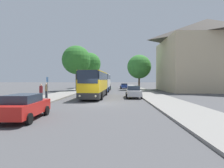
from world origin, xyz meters
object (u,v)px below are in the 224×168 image
at_px(bus_middle, 103,82).
at_px(parked_car_left_curb, 24,106).
at_px(pedestrian_waiting_near, 46,91).
at_px(bus_rear, 106,82).
at_px(tree_right_near, 139,67).
at_px(tree_left_far, 76,60).
at_px(bus_front, 95,84).
at_px(bus_stop_sign, 47,85).
at_px(parked_car_right_near, 133,92).
at_px(parked_car_right_far, 124,86).
at_px(tree_left_near, 90,64).
at_px(pedestrian_waiting_far, 41,92).

relative_size(bus_middle, parked_car_left_curb, 2.85).
bearing_deg(parked_car_left_curb, pedestrian_waiting_near, 103.95).
xyz_separation_m(bus_middle, bus_rear, (-0.31, 15.89, -0.10)).
xyz_separation_m(parked_car_left_curb, tree_right_near, (10.91, 31.16, 4.68)).
bearing_deg(tree_left_far, bus_middle, -9.72).
relative_size(bus_front, bus_stop_sign, 4.08).
distance_m(parked_car_right_near, tree_right_near, 19.04).
bearing_deg(pedestrian_waiting_near, bus_middle, 133.51).
bearing_deg(pedestrian_waiting_near, parked_car_right_near, 75.37).
distance_m(parked_car_right_near, bus_stop_sign, 10.83).
height_order(parked_car_right_far, pedestrian_waiting_near, pedestrian_waiting_near).
relative_size(pedestrian_waiting_near, tree_left_near, 0.18).
bearing_deg(pedestrian_waiting_far, parked_car_right_near, -107.04).
distance_m(pedestrian_waiting_far, tree_left_near, 33.11).
xyz_separation_m(bus_rear, parked_car_right_near, (5.32, -29.15, -0.99)).
height_order(bus_rear, bus_stop_sign, bus_rear).
bearing_deg(pedestrian_waiting_near, bus_front, 87.93).
bearing_deg(bus_front, parked_car_right_near, -2.20).
xyz_separation_m(bus_rear, parked_car_left_curb, (-2.47, -42.12, -1.01)).
relative_size(bus_middle, pedestrian_waiting_far, 6.42).
distance_m(bus_front, parked_car_left_curb, 13.63).
xyz_separation_m(bus_stop_sign, pedestrian_waiting_far, (-0.03, -1.67, -0.70)).
height_order(tree_left_near, tree_right_near, tree_left_near).
bearing_deg(tree_left_far, bus_stop_sign, -88.21).
bearing_deg(bus_front, pedestrian_waiting_near, -154.49).
xyz_separation_m(bus_rear, bus_stop_sign, (-5.03, -32.16, -0.04)).
relative_size(bus_stop_sign, tree_right_near, 0.32).
height_order(bus_rear, tree_right_near, tree_right_near).
bearing_deg(bus_front, bus_stop_sign, -145.23).
xyz_separation_m(parked_car_right_far, bus_stop_sign, (-10.17, -26.81, 1.02)).
height_order(bus_stop_sign, tree_right_near, tree_right_near).
bearing_deg(parked_car_left_curb, bus_rear, 84.94).
bearing_deg(bus_stop_sign, parked_car_left_curb, -75.57).
bearing_deg(tree_right_near, tree_left_near, 143.86).
height_order(pedestrian_waiting_far, tree_left_near, tree_left_near).
distance_m(bus_middle, pedestrian_waiting_far, 18.76).
height_order(bus_stop_sign, tree_left_far, tree_left_far).
bearing_deg(bus_rear, tree_right_near, -54.13).
distance_m(pedestrian_waiting_near, tree_right_near, 25.04).
distance_m(bus_stop_sign, tree_right_near, 25.40).
relative_size(bus_stop_sign, pedestrian_waiting_far, 1.44).
relative_size(parked_car_left_curb, bus_stop_sign, 1.56).
xyz_separation_m(bus_stop_sign, tree_left_near, (0.22, 30.89, 5.30)).
xyz_separation_m(pedestrian_waiting_far, tree_right_near, (13.50, 22.88, 4.41)).
bearing_deg(parked_car_right_near, bus_stop_sign, 17.55).
distance_m(bus_rear, tree_left_near, 7.25).
height_order(bus_front, tree_left_near, tree_left_near).
distance_m(bus_middle, pedestrian_waiting_near, 16.48).
bearing_deg(pedestrian_waiting_far, parked_car_right_far, -61.04).
height_order(parked_car_left_curb, parked_car_right_far, parked_car_left_curb).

